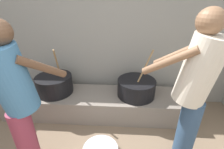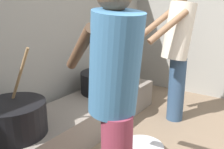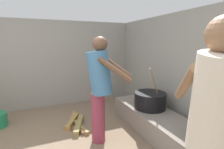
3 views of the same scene
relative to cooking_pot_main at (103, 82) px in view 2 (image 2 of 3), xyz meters
The scene contains 6 objects.
block_enclosure_rear 1.00m from the cooking_pot_main, 144.47° to the left, with size 4.98×0.20×1.98m, color gray.
hearth_ledge 0.70m from the cooking_pot_main, behind, with size 2.78×0.60×0.36m, color slate.
cooking_pot_main is the anchor object (origin of this frame).
cooking_pot_secondary 1.25m from the cooking_pot_main, behind, with size 0.54×0.54×0.73m.
cook_in_blue_shirt 1.55m from the cooking_pot_main, 140.99° to the right, with size 0.60×0.73×1.57m.
cook_in_cream_shirt 0.99m from the cooking_pot_main, 58.85° to the right, with size 0.74×0.64×1.64m.
Camera 2 is at (-1.60, 0.20, 1.40)m, focal length 38.92 mm.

